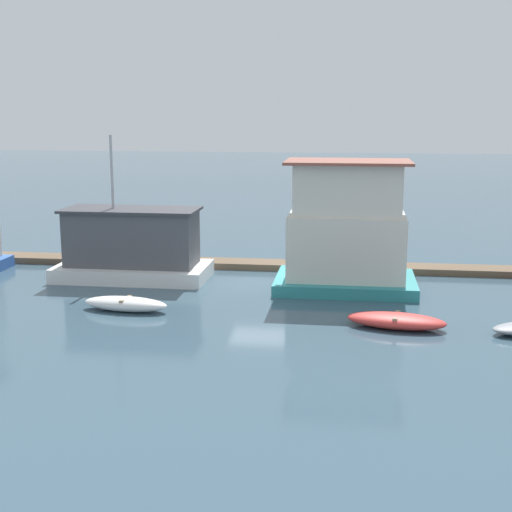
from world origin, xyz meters
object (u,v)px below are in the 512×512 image
(houseboat_teal, at_px, (346,232))
(dinghy_white, at_px, (126,304))
(dinghy_red, at_px, (396,321))
(houseboat_white, at_px, (132,247))
(mooring_post_centre, at_px, (369,260))

(houseboat_teal, distance_m, dinghy_white, 9.69)
(houseboat_teal, relative_size, dinghy_red, 1.63)
(dinghy_white, height_order, dinghy_red, dinghy_white)
(houseboat_teal, distance_m, dinghy_red, 6.18)
(houseboat_white, xyz_separation_m, dinghy_red, (11.38, -6.04, -1.18))
(houseboat_teal, bearing_deg, dinghy_red, -71.44)
(houseboat_white, height_order, mooring_post_centre, houseboat_white)
(dinghy_white, height_order, mooring_post_centre, mooring_post_centre)
(houseboat_white, xyz_separation_m, mooring_post_centre, (10.61, 2.03, -0.72))
(houseboat_white, distance_m, houseboat_teal, 9.61)
(dinghy_red, distance_m, mooring_post_centre, 8.12)
(dinghy_red, height_order, mooring_post_centre, mooring_post_centre)
(houseboat_teal, xyz_separation_m, mooring_post_centre, (1.07, 2.59, -1.72))
(houseboat_white, bearing_deg, dinghy_red, -27.96)
(mooring_post_centre, bearing_deg, houseboat_white, -169.19)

